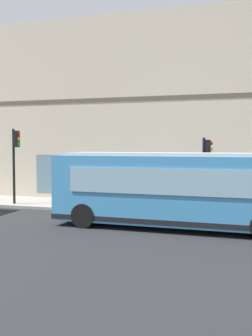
{
  "coord_description": "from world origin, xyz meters",
  "views": [
    {
      "loc": [
        -16.2,
        -4.31,
        3.35
      ],
      "look_at": [
        1.63,
        1.12,
        2.32
      ],
      "focal_mm": 43.24,
      "sensor_mm": 36.0,
      "label": 1
    }
  ],
  "objects_px": {
    "city_bus_nearside": "(176,190)",
    "traffic_light_near_corner": "(206,161)",
    "newspaper_vending_box": "(77,195)",
    "traffic_light_down_block": "(15,152)",
    "pedestrian_near_building_entrance": "(227,191)"
  },
  "relations": [
    {
      "from": "traffic_light_down_block",
      "to": "newspaper_vending_box",
      "type": "distance_m",
      "value": 4.14
    },
    {
      "from": "city_bus_nearside",
      "to": "pedestrian_near_building_entrance",
      "type": "relative_size",
      "value": 6.56
    },
    {
      "from": "traffic_light_down_block",
      "to": "pedestrian_near_building_entrance",
      "type": "bearing_deg",
      "value": -80.92
    },
    {
      "from": "traffic_light_near_corner",
      "to": "traffic_light_down_block",
      "type": "height_order",
      "value": "traffic_light_down_block"
    },
    {
      "from": "traffic_light_near_corner",
      "to": "newspaper_vending_box",
      "type": "xyz_separation_m",
      "value": [
        1.24,
        7.2,
        -2.05
      ]
    },
    {
      "from": "city_bus_nearside",
      "to": "newspaper_vending_box",
      "type": "bearing_deg",
      "value": 54.91
    },
    {
      "from": "city_bus_nearside",
      "to": "newspaper_vending_box",
      "type": "height_order",
      "value": "city_bus_nearside"
    },
    {
      "from": "city_bus_nearside",
      "to": "traffic_light_near_corner",
      "type": "relative_size",
      "value": 2.82
    },
    {
      "from": "pedestrian_near_building_entrance",
      "to": "newspaper_vending_box",
      "type": "relative_size",
      "value": 1.71
    },
    {
      "from": "city_bus_nearside",
      "to": "traffic_light_down_block",
      "type": "relative_size",
      "value": 2.45
    },
    {
      "from": "traffic_light_near_corner",
      "to": "pedestrian_near_building_entrance",
      "type": "bearing_deg",
      "value": -23.93
    },
    {
      "from": "traffic_light_down_block",
      "to": "newspaper_vending_box",
      "type": "relative_size",
      "value": 4.58
    },
    {
      "from": "traffic_light_near_corner",
      "to": "traffic_light_down_block",
      "type": "xyz_separation_m",
      "value": [
        0.13,
        10.38,
        0.37
      ]
    },
    {
      "from": "newspaper_vending_box",
      "to": "pedestrian_near_building_entrance",
      "type": "bearing_deg",
      "value": -85.13
    },
    {
      "from": "city_bus_nearside",
      "to": "pedestrian_near_building_entrance",
      "type": "distance_m",
      "value": 5.43
    }
  ]
}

